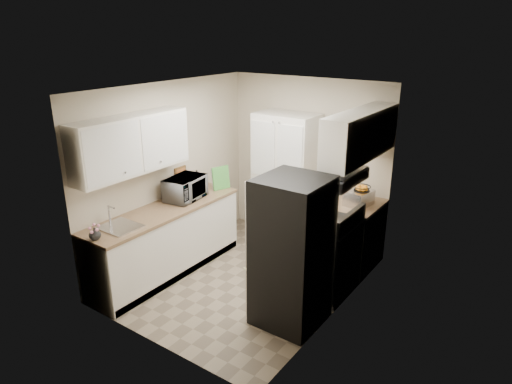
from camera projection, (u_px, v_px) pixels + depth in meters
ground at (245, 279)px, 6.07m from camera, size 3.20×3.20×0.00m
room_shell at (242, 161)px, 5.52m from camera, size 2.64×3.24×2.52m
pantry_cabinet at (286, 180)px, 6.85m from camera, size 0.90×0.55×2.00m
base_cabinet_left at (167, 242)px, 6.13m from camera, size 0.60×2.30×0.88m
countertop_left at (164, 210)px, 5.97m from camera, size 0.63×2.33×0.04m
base_cabinet_right at (353, 236)px, 6.30m from camera, size 0.60×0.80×0.88m
countertop_right at (356, 205)px, 6.15m from camera, size 0.63×0.83×0.04m
electric_range at (326, 255)px, 5.68m from camera, size 0.71×0.78×1.13m
refrigerator at (292, 252)px, 4.96m from camera, size 0.70×0.72×1.70m
microwave at (185, 188)px, 6.26m from camera, size 0.46×0.62×0.32m
wine_bottle at (197, 182)px, 6.56m from camera, size 0.07×0.07×0.29m
flower_vase at (95, 234)px, 5.08m from camera, size 0.14×0.14×0.14m
cutting_board at (221, 178)px, 6.65m from camera, size 0.11×0.26×0.34m
toaster_oven at (359, 198)px, 6.06m from camera, size 0.33×0.40×0.21m
fruit_basket at (362, 187)px, 6.01m from camera, size 0.28×0.28×0.10m
kitchen_mat at (276, 266)px, 6.40m from camera, size 0.67×0.89×0.01m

